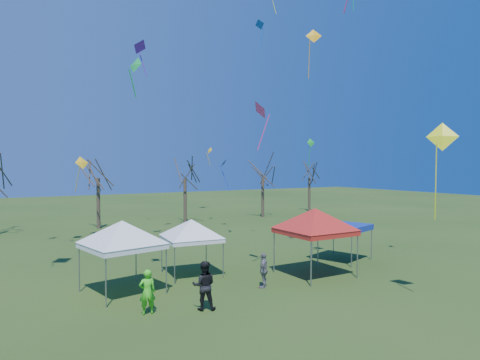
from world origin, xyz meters
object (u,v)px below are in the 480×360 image
Objects in this scene: tent_white_west at (122,226)px; tent_white_mid at (191,223)px; person_grey at (264,270)px; person_green at (147,292)px; tent_red at (315,213)px; tent_blue at (342,227)px; tree_4 at (263,163)px; tree_5 at (309,166)px; tree_3 at (185,162)px; tree_2 at (98,160)px; person_dark at (204,285)px.

tent_white_west reaches higher than tent_white_mid.
person_green is at bearing -37.15° from person_grey.
tent_red is (9.55, -2.02, 0.23)m from tent_white_west.
tent_white_mid is 9.47m from tent_blue.
tent_blue is at bearing 27.09° from tent_red.
tree_4 reaches higher than tree_5.
tent_red is 4.42m from tent_blue.
tent_red is 2.64× the size of person_green.
tree_3 reaches higher than tent_red.
person_green is at bearing -97.80° from tree_2.
tent_blue is (9.92, -20.94, -4.27)m from tree_2.
tent_white_mid is 1.96× the size of person_dark.
tent_white_west is (-21.11, -20.47, -2.99)m from tree_4.
tree_5 is 34.72m from person_grey.
person_dark is (-18.90, -24.39, -5.08)m from tree_4.
tree_4 is 4.73× the size of person_grey.
tent_red reaches higher than person_green.
tree_2 is at bearing 115.36° from tent_blue.
tent_blue is 2.12× the size of person_grey.
tree_3 is 2.06× the size of tent_white_mid.
person_grey is at bearing -62.38° from tent_white_mid.
tree_2 is 1.03× the size of tree_3.
tree_4 is 4.50× the size of person_green.
person_green is (-29.39, -25.81, -4.85)m from tree_5.
person_green is (-13.23, -3.18, -1.15)m from tent_blue.
tree_2 is 4.91× the size of person_grey.
tent_white_west is 4.96m from person_dark.
person_dark is (-3.77, -1.37, 0.15)m from person_grey.
person_grey is (-3.57, -0.53, -2.46)m from tent_red.
tree_4 is at bearing -166.15° from tree_5.
tree_5 is 28.06m from tent_blue.
tent_white_mid reaches higher than person_grey.
tree_5 is 37.20m from tent_white_west.
person_dark is (-7.34, -1.90, -2.32)m from tent_red.
tent_white_west is 2.16× the size of person_dark.
person_grey is (-15.14, -23.02, -5.23)m from tree_4.
tent_red is at bearing -163.02° from person_green.
tent_blue is (1.52, -20.61, -4.06)m from tree_3.
tree_4 is at bearing 44.12° from tent_white_west.
tent_white_mid is at bearing -88.30° from tree_2.
tent_white_mid is 0.83× the size of tent_red.
tree_3 is at bearing -148.28° from person_grey.
tent_white_west is 3.94m from person_green.
tent_white_west is at bearing -67.23° from person_grey.
tent_blue is (9.34, -1.38, -0.73)m from tent_white_mid.
tree_5 is 3.80× the size of person_dark.
tree_5 is 1.61× the size of tent_red.
tent_white_mid is 4.73m from person_grey.
tree_4 is 25.44m from tent_red.
tent_blue is at bearing 154.37° from person_grey.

